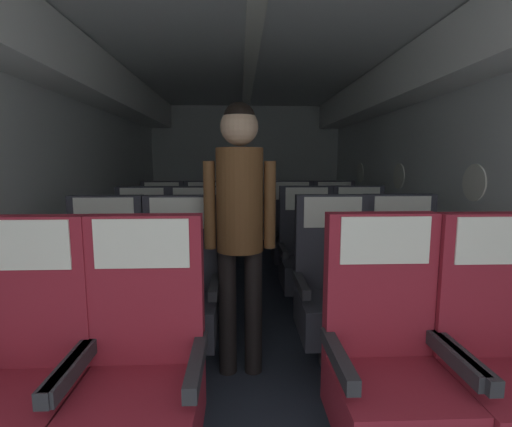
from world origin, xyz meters
TOP-DOWN VIEW (x-y plane):
  - ground at (0.00, 3.11)m, footprint 3.35×6.62m
  - fuselage_shell at (0.00, 3.37)m, footprint 3.23×6.27m
  - seat_a_left_window at (-0.96, 1.32)m, footprint 0.50×0.49m
  - seat_a_left_aisle at (-0.50, 1.33)m, footprint 0.50×0.49m
  - seat_a_right_aisle at (0.97, 1.32)m, footprint 0.50×0.49m
  - seat_a_right_window at (0.50, 1.35)m, footprint 0.50×0.49m
  - seat_b_left_window at (-0.97, 2.25)m, footprint 0.50×0.49m
  - seat_b_left_aisle at (-0.49, 2.23)m, footprint 0.50×0.49m
  - seat_b_right_aisle at (0.97, 2.26)m, footprint 0.50×0.49m
  - seat_b_right_window at (0.50, 2.23)m, footprint 0.50×0.49m
  - seat_c_left_window at (-0.96, 3.14)m, footprint 0.50×0.49m
  - seat_c_left_aisle at (-0.50, 3.15)m, footprint 0.50×0.49m
  - seat_c_right_aisle at (0.97, 3.16)m, footprint 0.50×0.49m
  - seat_c_right_window at (0.49, 3.14)m, footprint 0.50×0.49m
  - seat_d_left_window at (-0.97, 4.05)m, footprint 0.50×0.49m
  - seat_d_left_aisle at (-0.49, 4.06)m, footprint 0.50×0.49m
  - seat_d_right_aisle at (0.97, 4.06)m, footprint 0.50×0.49m
  - seat_d_right_window at (0.49, 4.07)m, footprint 0.50×0.49m
  - flight_attendant at (-0.11, 2.17)m, footprint 0.43×0.28m

SIDE VIEW (x-z plane):
  - ground at x=0.00m, z-range -0.02..0.00m
  - seat_a_left_window at x=-0.96m, z-range -0.08..1.02m
  - seat_a_left_aisle at x=-0.50m, z-range -0.08..1.02m
  - seat_a_right_aisle at x=0.97m, z-range -0.08..1.02m
  - seat_a_right_window at x=0.50m, z-range -0.08..1.02m
  - seat_b_left_window at x=-0.97m, z-range -0.08..1.02m
  - seat_b_left_aisle at x=-0.49m, z-range -0.08..1.02m
  - seat_b_right_aisle at x=0.97m, z-range -0.08..1.02m
  - seat_b_right_window at x=0.50m, z-range -0.08..1.02m
  - seat_c_left_window at x=-0.96m, z-range -0.08..1.02m
  - seat_c_left_aisle at x=-0.50m, z-range -0.08..1.02m
  - seat_c_right_aisle at x=0.97m, z-range -0.08..1.02m
  - seat_c_right_window at x=0.49m, z-range -0.08..1.02m
  - seat_d_left_window at x=-0.97m, z-range -0.08..1.02m
  - seat_d_left_aisle at x=-0.49m, z-range -0.08..1.02m
  - seat_d_right_aisle at x=0.97m, z-range -0.08..1.02m
  - seat_d_right_window at x=0.49m, z-range -0.08..1.02m
  - flight_attendant at x=-0.11m, z-range 0.20..1.86m
  - fuselage_shell at x=0.00m, z-range 0.49..2.78m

